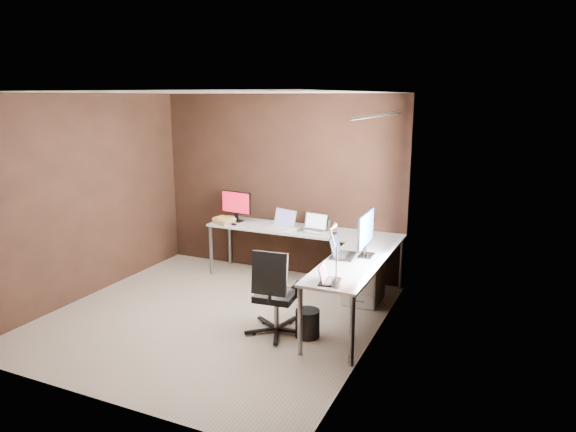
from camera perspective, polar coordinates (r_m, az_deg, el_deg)
The scene contains 15 objects.
room at distance 5.53m, azimuth -5.28°, elevation 0.74°, with size 3.60×3.60×2.50m.
desk at distance 6.32m, azimuth 3.13°, elevation -3.23°, with size 2.65×2.25×0.73m.
drawer_pedestal at distance 6.37m, azimuth 8.41°, elevation -6.81°, with size 0.42×0.50×0.60m, color white.
monitor_left at distance 7.28m, azimuth -5.79°, elevation 1.29°, with size 0.49×0.16×0.43m.
monitor_right at distance 5.71m, azimuth 8.64°, elevation -1.67°, with size 0.15×0.61×0.50m.
laptop_white at distance 6.92m, azimuth -0.66°, elevation -0.88°, with size 0.42×0.35×0.24m.
laptop_silver at distance 6.75m, azimuth 2.91°, elevation -1.26°, with size 0.37×0.29×0.23m.
laptop_black_big at distance 5.72m, azimuth 5.83°, elevation -3.97°, with size 0.29×0.38×0.24m.
laptop_black_small at distance 4.93m, azimuth 4.40°, elevation -6.91°, with size 0.22×0.28×0.18m.
book_stack at distance 7.21m, azimuth -7.11°, elevation -0.49°, with size 0.34×0.31×0.09m.
mouse_left at distance 7.08m, azimuth -6.03°, elevation -0.92°, with size 0.09×0.06×0.03m, color black.
mouse_corner at distance 6.60m, azimuth 5.18°, elevation -1.92°, with size 0.09×0.06×0.04m, color black.
desk_lamp at distance 4.79m, azimuth 4.93°, elevation -3.24°, with size 0.19×0.23×0.61m.
office_chair at distance 5.49m, azimuth -1.42°, elevation -10.28°, with size 0.53×0.53×0.94m.
wastebasket at distance 5.47m, azimuth 2.18°, elevation -11.84°, with size 0.26×0.26×0.30m, color black.
Camera 1 is at (3.00, -4.63, 2.46)m, focal length 32.00 mm.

